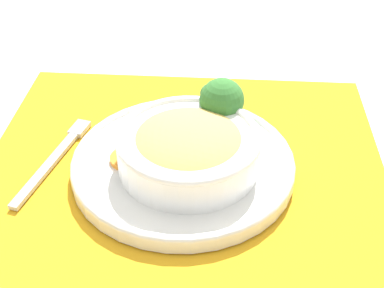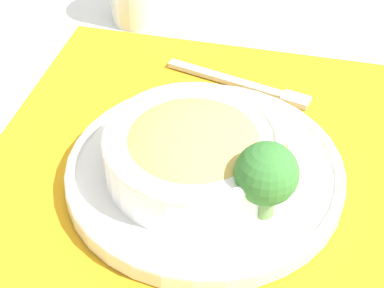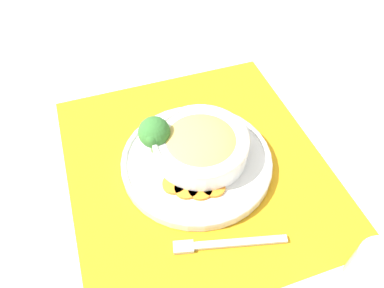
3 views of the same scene
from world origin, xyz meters
name	(u,v)px [view 1 (image 1 of 3)]	position (x,y,z in m)	size (l,w,h in m)	color
ground_plane	(183,172)	(0.00, 0.00, 0.00)	(4.00, 4.00, 0.00)	white
placemat	(183,171)	(0.00, 0.00, 0.00)	(0.53, 0.49, 0.00)	orange
plate	(183,163)	(0.00, 0.00, 0.02)	(0.28, 0.28, 0.02)	white
bowl	(188,147)	(0.01, -0.01, 0.05)	(0.17, 0.17, 0.06)	white
broccoli_floret	(222,101)	(0.04, 0.07, 0.07)	(0.06, 0.06, 0.08)	#759E51
carrot_slice_near	(155,130)	(-0.04, 0.05, 0.02)	(0.04, 0.04, 0.01)	orange
carrot_slice_middle	(141,138)	(-0.06, 0.04, 0.02)	(0.04, 0.04, 0.01)	orange
carrot_slice_far	(131,147)	(-0.07, 0.01, 0.02)	(0.04, 0.04, 0.01)	orange
carrot_slice_extra	(127,159)	(-0.07, -0.01, 0.02)	(0.04, 0.04, 0.01)	orange
fork	(60,152)	(-0.17, 0.01, 0.01)	(0.05, 0.18, 0.01)	#B7B7BC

